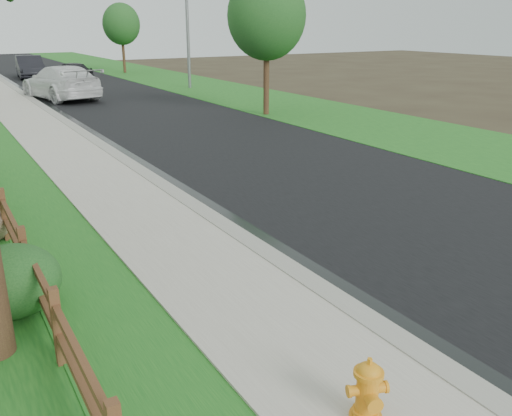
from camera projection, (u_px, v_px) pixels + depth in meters
ground at (433, 394)px, 6.34m from camera, size 120.00×120.00×0.00m
road at (81, 86)px, 36.96m from camera, size 8.00×90.00×0.02m
curb at (15, 89)px, 34.90m from camera, size 0.40×90.00×0.12m
wet_gutter at (21, 89)px, 35.09m from camera, size 0.50×90.00×0.00m
verge_far at (175, 80)px, 40.31m from camera, size 6.00×90.00×0.04m
ranch_fence at (13, 231)px, 9.58m from camera, size 0.12×16.92×1.10m
fire_hydrant at (367, 392)px, 5.68m from camera, size 0.50×0.41×0.76m
white_suv at (61, 82)px, 30.18m from camera, size 3.71×6.74×1.85m
dark_car_mid at (71, 71)px, 40.28m from camera, size 2.72×4.27×1.35m
dark_car_far at (30, 67)px, 41.63m from camera, size 2.18×5.24×1.68m
shrub_a at (11, 281)px, 7.93m from camera, size 1.54×1.54×1.06m
tree_near_right at (267, 16)px, 24.00m from camera, size 3.52×3.52×6.33m
tree_far_right at (121, 24)px, 45.04m from camera, size 3.08×3.08×5.68m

